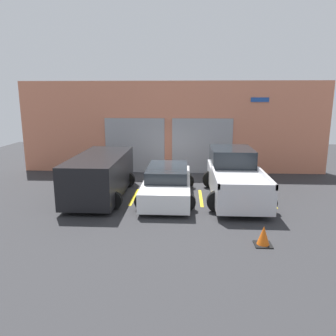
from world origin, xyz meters
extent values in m
plane|color=#2D2D30|center=(0.00, 0.00, 0.00)|extent=(28.00, 28.00, 0.00)
cube|color=#D17A5B|center=(0.00, 3.30, 2.36)|extent=(15.97, 0.60, 4.73)
cube|color=#939399|center=(-1.96, 2.96, 1.43)|extent=(3.11, 0.08, 2.86)
cube|color=#939399|center=(1.56, 2.96, 1.43)|extent=(3.11, 0.08, 2.86)
cube|color=#1E4799|center=(4.39, 2.97, 3.79)|extent=(0.90, 0.03, 0.22)
cube|color=silver|center=(2.68, -1.42, 0.65)|extent=(1.88, 5.06, 0.87)
cube|color=#1E2328|center=(2.68, -0.03, 1.44)|extent=(1.73, 2.28, 0.72)
cube|color=silver|center=(1.78, -2.56, 1.17)|extent=(0.08, 2.78, 0.18)
cube|color=silver|center=(3.58, -2.56, 1.17)|extent=(0.08, 2.78, 0.18)
cube|color=silver|center=(2.68, -3.91, 1.17)|extent=(1.88, 0.08, 0.18)
cylinder|color=black|center=(1.85, 0.15, 0.38)|extent=(0.76, 0.22, 0.76)
cylinder|color=black|center=(3.51, 0.15, 0.38)|extent=(0.76, 0.22, 0.76)
cylinder|color=black|center=(1.85, -2.98, 0.38)|extent=(0.76, 0.22, 0.76)
cylinder|color=black|center=(3.51, -2.98, 0.38)|extent=(0.76, 0.22, 0.76)
cube|color=white|center=(0.00, -1.42, 0.48)|extent=(1.77, 4.73, 0.67)
cube|color=#1E2328|center=(0.00, -1.30, 1.03)|extent=(1.56, 2.60, 0.44)
cylinder|color=black|center=(-0.78, 0.05, 0.32)|extent=(0.64, 0.22, 0.64)
cylinder|color=black|center=(0.78, 0.05, 0.32)|extent=(0.64, 0.22, 0.64)
cylinder|color=black|center=(-0.78, -2.88, 0.32)|extent=(0.64, 0.22, 0.64)
cylinder|color=black|center=(0.78, -2.88, 0.32)|extent=(0.64, 0.22, 0.64)
cube|color=black|center=(-2.68, -1.42, 0.93)|extent=(1.85, 4.78, 1.52)
cube|color=#1E2328|center=(-2.68, 0.92, 1.45)|extent=(1.67, 0.06, 0.28)
cylinder|color=black|center=(-3.50, 0.06, 0.33)|extent=(0.65, 0.22, 0.65)
cylinder|color=black|center=(-1.86, 0.06, 0.33)|extent=(0.65, 0.22, 0.65)
cylinder|color=black|center=(-3.50, -2.90, 0.33)|extent=(0.65, 0.22, 0.65)
cylinder|color=black|center=(-1.86, -2.90, 0.33)|extent=(0.65, 0.22, 0.65)
cube|color=gold|center=(-4.02, -1.42, 0.00)|extent=(0.12, 2.20, 0.01)
cube|color=gold|center=(-1.34, -1.42, 0.00)|extent=(0.12, 2.20, 0.01)
cube|color=gold|center=(1.34, -1.42, 0.00)|extent=(0.12, 2.20, 0.01)
cube|color=gold|center=(4.02, -1.42, 0.00)|extent=(0.12, 2.20, 0.01)
cube|color=black|center=(2.86, -5.55, 0.01)|extent=(0.47, 0.47, 0.03)
cone|color=orange|center=(2.86, -5.55, 0.28)|extent=(0.36, 0.36, 0.55)
camera|label=1|loc=(0.72, -13.95, 3.99)|focal=35.00mm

